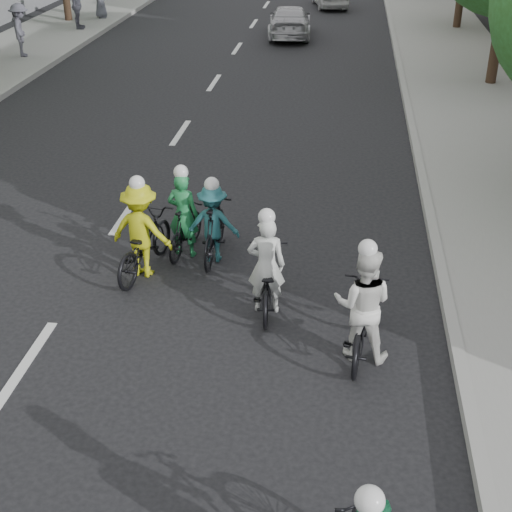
% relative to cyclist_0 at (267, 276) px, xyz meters
% --- Properties ---
extents(ground, '(120.00, 120.00, 0.00)m').
position_rel_cyclist_0_xyz_m(ground, '(-3.21, -1.88, -0.56)').
color(ground, black).
rests_on(ground, ground).
extents(sidewalk_right, '(4.00, 80.00, 0.15)m').
position_rel_cyclist_0_xyz_m(sidewalk_right, '(4.79, 8.12, -0.49)').
color(sidewalk_right, gray).
rests_on(sidewalk_right, ground).
extents(curb_right, '(0.18, 80.00, 0.18)m').
position_rel_cyclist_0_xyz_m(curb_right, '(2.84, 8.12, -0.47)').
color(curb_right, '#999993').
rests_on(curb_right, ground).
extents(cyclist_0, '(0.72, 1.78, 1.75)m').
position_rel_cyclist_0_xyz_m(cyclist_0, '(0.00, 0.00, 0.00)').
color(cyclist_0, black).
rests_on(cyclist_0, ground).
extents(cyclist_1, '(1.17, 2.05, 1.81)m').
position_rel_cyclist_0_xyz_m(cyclist_1, '(-2.21, 0.85, 0.10)').
color(cyclist_1, black).
rests_on(cyclist_1, ground).
extents(cyclist_2, '(0.90, 1.90, 1.86)m').
position_rel_cyclist_0_xyz_m(cyclist_2, '(1.46, -1.04, 0.09)').
color(cyclist_2, black).
rests_on(cyclist_2, ground).
extents(cyclist_4, '(0.93, 1.76, 1.57)m').
position_rel_cyclist_0_xyz_m(cyclist_4, '(-1.11, 1.50, 0.05)').
color(cyclist_4, black).
rests_on(cyclist_4, ground).
extents(cyclist_5, '(0.68, 1.54, 1.71)m').
position_rel_cyclist_0_xyz_m(cyclist_5, '(-1.66, 1.64, 0.03)').
color(cyclist_5, black).
rests_on(cyclist_5, ground).
extents(follow_car_lead, '(1.98, 4.29, 1.21)m').
position_rel_cyclist_0_xyz_m(follow_car_lead, '(-1.40, 20.58, 0.04)').
color(follow_car_lead, '#B6B6BB').
rests_on(follow_car_lead, ground).
extents(spectator_0, '(1.07, 1.35, 1.83)m').
position_rel_cyclist_0_xyz_m(spectator_0, '(-10.54, 15.29, 0.50)').
color(spectator_0, '#565462').
rests_on(spectator_0, sidewalk_left).
extents(spectator_1, '(0.63, 1.17, 1.89)m').
position_rel_cyclist_0_xyz_m(spectator_1, '(-10.28, 20.32, 0.53)').
color(spectator_1, '#525260').
rests_on(spectator_1, sidewalk_left).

